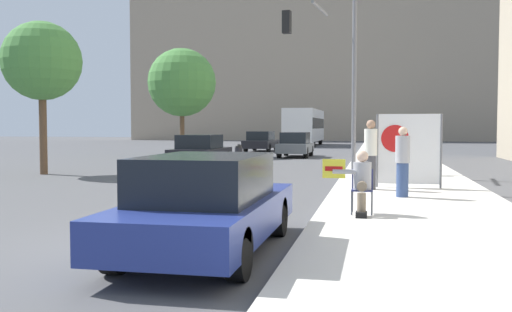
# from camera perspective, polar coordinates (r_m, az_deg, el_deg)

# --- Properties ---
(ground_plane) EXTENTS (160.00, 160.00, 0.00)m
(ground_plane) POSITION_cam_1_polar(r_m,az_deg,el_deg) (8.83, -9.79, -8.82)
(ground_plane) COLOR #4F4F51
(sidewalk_curb) EXTENTS (4.03, 90.00, 0.14)m
(sidewalk_curb) POSITION_cam_1_polar(r_m,az_deg,el_deg) (23.11, 14.03, -1.38)
(sidewalk_curb) COLOR beige
(sidewalk_curb) RESTS_ON ground_plane
(building_backdrop_far) EXTENTS (52.00, 12.00, 26.63)m
(building_backdrop_far) POSITION_cam_1_polar(r_m,az_deg,el_deg) (76.49, 7.95, 11.63)
(building_backdrop_far) COLOR gray
(building_backdrop_far) RESTS_ON ground_plane
(seated_protester) EXTENTS (0.95, 0.77, 1.20)m
(seated_protester) POSITION_cam_1_polar(r_m,az_deg,el_deg) (10.90, 10.45, -2.40)
(seated_protester) COLOR #474C56
(seated_protester) RESTS_ON sidewalk_curb
(jogger_on_sidewalk) EXTENTS (0.34, 0.34, 1.65)m
(jogger_on_sidewalk) POSITION_cam_1_polar(r_m,az_deg,el_deg) (13.77, 14.45, -0.53)
(jogger_on_sidewalk) COLOR #334775
(jogger_on_sidewalk) RESTS_ON sidewalk_curb
(pedestrian_behind) EXTENTS (0.34, 0.34, 1.82)m
(pedestrian_behind) POSITION_cam_1_polar(r_m,az_deg,el_deg) (15.25, 11.39, 0.23)
(pedestrian_behind) COLOR #424247
(pedestrian_behind) RESTS_ON sidewalk_curb
(protest_banner) EXTENTS (1.73, 0.06, 1.99)m
(protest_banner) POSITION_cam_1_polar(r_m,az_deg,el_deg) (15.89, 14.98, 0.69)
(protest_banner) COLOR slate
(protest_banner) RESTS_ON sidewalk_curb
(traffic_light_pole) EXTENTS (2.76, 2.53, 6.26)m
(traffic_light_pole) POSITION_cam_1_polar(r_m,az_deg,el_deg) (21.30, 7.38, 9.75)
(traffic_light_pole) COLOR slate
(traffic_light_pole) RESTS_ON sidewalk_curb
(parked_car_curbside) EXTENTS (1.76, 4.48, 1.40)m
(parked_car_curbside) POSITION_cam_1_polar(r_m,az_deg,el_deg) (8.11, -4.87, -4.80)
(parked_car_curbside) COLOR navy
(parked_car_curbside) RESTS_ON ground_plane
(car_on_road_nearest) EXTENTS (1.90, 4.17, 1.41)m
(car_on_road_nearest) POSITION_cam_1_polar(r_m,az_deg,el_deg) (26.13, -5.58, 0.59)
(car_on_road_nearest) COLOR black
(car_on_road_nearest) RESTS_ON ground_plane
(car_on_road_midblock) EXTENTS (1.74, 4.18, 1.44)m
(car_on_road_midblock) POSITION_cam_1_polar(r_m,az_deg,el_deg) (33.32, 3.97, 1.14)
(car_on_road_midblock) COLOR #565B60
(car_on_road_midblock) RESTS_ON ground_plane
(car_on_road_distant) EXTENTS (1.82, 4.73, 1.44)m
(car_on_road_distant) POSITION_cam_1_polar(r_m,az_deg,el_deg) (40.36, 0.51, 1.47)
(car_on_road_distant) COLOR black
(car_on_road_distant) RESTS_ON ground_plane
(city_bus_on_road) EXTENTS (2.59, 11.02, 3.32)m
(city_bus_on_road) POSITION_cam_1_polar(r_m,az_deg,el_deg) (52.85, 4.89, 3.11)
(city_bus_on_road) COLOR silver
(city_bus_on_road) RESTS_ON ground_plane
(motorcycle_on_road) EXTENTS (0.28, 2.19, 1.17)m
(motorcycle_on_road) POSITION_cam_1_polar(r_m,az_deg,el_deg) (20.28, -1.72, -0.63)
(motorcycle_on_road) COLOR #565B60
(motorcycle_on_road) RESTS_ON ground_plane
(street_tree_near_curb) EXTENTS (2.92, 2.92, 5.68)m
(street_tree_near_curb) POSITION_cam_1_polar(r_m,az_deg,el_deg) (22.84, -20.63, 8.83)
(street_tree_near_curb) COLOR brown
(street_tree_near_curb) RESTS_ON ground_plane
(street_tree_midblock) EXTENTS (4.05, 4.05, 6.42)m
(street_tree_midblock) POSITION_cam_1_polar(r_m,az_deg,el_deg) (34.42, -7.43, 7.29)
(street_tree_midblock) COLOR brown
(street_tree_midblock) RESTS_ON ground_plane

